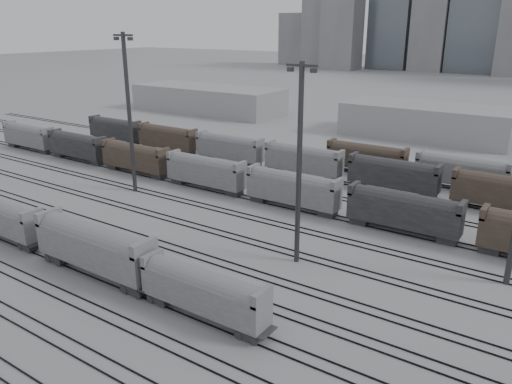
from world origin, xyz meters
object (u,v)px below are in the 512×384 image
Objects in this scene: hopper_car_a at (2,215)px; hopper_car_c at (203,290)px; hopper_car_b at (94,245)px; light_mast_c at (299,161)px.

hopper_car_a reaches higher than hopper_car_c.
light_mast_c is at bearing 42.84° from hopper_car_b.
hopper_car_c is (33.68, 0.00, -0.16)m from hopper_car_a.
hopper_car_c is 18.05m from light_mast_c.
hopper_car_c is at bearing 0.00° from hopper_car_b.
light_mast_c is (1.26, 15.50, 9.17)m from hopper_car_c.
hopper_car_b reaches higher than hopper_car_a.
hopper_car_a is 0.88× the size of hopper_car_b.
hopper_car_b is (18.23, 0.00, 0.43)m from hopper_car_a.
hopper_car_a is 18.23m from hopper_car_b.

